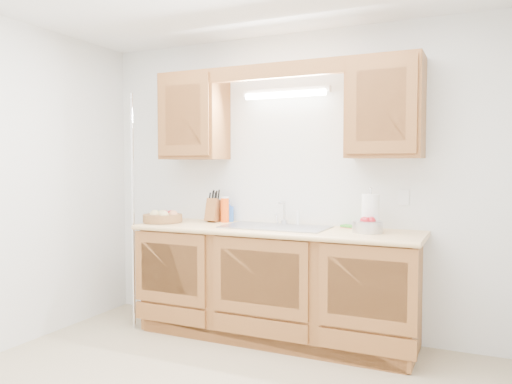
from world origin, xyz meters
The scene contains 17 objects.
room centered at (0.00, 0.00, 1.25)m, with size 3.52×3.50×2.50m.
base_cabinets centered at (0.00, 1.20, 0.44)m, with size 2.20×0.60×0.86m, color brown.
countertop centered at (0.00, 1.19, 0.88)m, with size 2.30×0.63×0.04m, color #E9B77A.
upper_cabinet_left centered at (-0.83, 1.33, 1.83)m, with size 0.55×0.33×0.75m, color brown.
upper_cabinet_right centered at (0.83, 1.33, 1.83)m, with size 0.55×0.33×0.75m, color brown.
valance centered at (0.00, 1.19, 2.14)m, with size 2.20×0.05×0.12m, color brown.
fluorescent_fixture centered at (0.00, 1.42, 2.00)m, with size 0.76×0.08×0.08m.
sink centered at (0.00, 1.21, 0.83)m, with size 0.84×0.46×0.36m.
wire_shelf_pole centered at (-1.20, 0.94, 1.00)m, with size 0.03×0.03×2.00m, color silver.
outlet_plate centered at (0.95, 1.49, 1.15)m, with size 0.08×0.01×0.12m, color white.
fruit_basket centered at (-1.03, 1.13, 0.95)m, with size 0.44×0.44×0.11m.
knife_block centered at (-0.64, 1.34, 1.01)m, with size 0.10×0.17×0.29m.
orange_canister centered at (-0.54, 1.36, 1.01)m, with size 0.09×0.09×0.22m.
soap_bottle centered at (-0.54, 1.43, 1.00)m, with size 0.09×0.09×0.19m, color blue.
sponge centered at (0.54, 1.43, 0.91)m, with size 0.14×0.11×0.02m.
paper_towel centered at (0.74, 1.29, 1.04)m, with size 0.16×0.16×0.33m.
apple_bowl centered at (0.74, 1.20, 0.95)m, with size 0.26×0.26×0.12m.
Camera 1 is at (1.51, -2.47, 1.39)m, focal length 35.00 mm.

